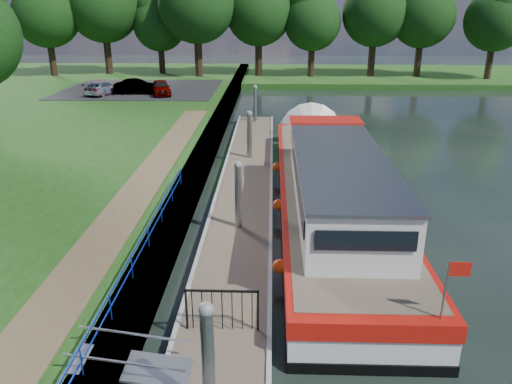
{
  "coord_description": "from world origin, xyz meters",
  "views": [
    {
      "loc": [
        1.19,
        -8.41,
        8.13
      ],
      "look_at": [
        0.61,
        9.5,
        1.4
      ],
      "focal_mm": 35.0,
      "sensor_mm": 36.0,
      "label": 1
    }
  ],
  "objects_px": {
    "car_a": "(161,87)",
    "pontoon": "(245,190)",
    "car_b": "(137,86)",
    "barge": "(328,183)",
    "car_c": "(103,88)"
  },
  "relations": [
    {
      "from": "car_a",
      "to": "pontoon",
      "type": "bearing_deg",
      "value": -85.17
    },
    {
      "from": "barge",
      "to": "car_b",
      "type": "height_order",
      "value": "barge"
    },
    {
      "from": "barge",
      "to": "car_b",
      "type": "relative_size",
      "value": 5.53
    },
    {
      "from": "pontoon",
      "to": "car_c",
      "type": "relative_size",
      "value": 7.6
    },
    {
      "from": "car_a",
      "to": "car_c",
      "type": "distance_m",
      "value": 5.11
    },
    {
      "from": "barge",
      "to": "car_c",
      "type": "xyz_separation_m",
      "value": [
        -17.13,
        23.31,
        0.32
      ]
    },
    {
      "from": "pontoon",
      "to": "car_c",
      "type": "height_order",
      "value": "car_c"
    },
    {
      "from": "car_c",
      "to": "pontoon",
      "type": "bearing_deg",
      "value": 136.87
    },
    {
      "from": "car_a",
      "to": "car_c",
      "type": "height_order",
      "value": "car_a"
    },
    {
      "from": "pontoon",
      "to": "car_a",
      "type": "relative_size",
      "value": 8.07
    },
    {
      "from": "barge",
      "to": "car_a",
      "type": "relative_size",
      "value": 5.69
    },
    {
      "from": "car_b",
      "to": "car_a",
      "type": "bearing_deg",
      "value": -108.04
    },
    {
      "from": "car_b",
      "to": "barge",
      "type": "bearing_deg",
      "value": -154.49
    },
    {
      "from": "barge",
      "to": "car_a",
      "type": "bearing_deg",
      "value": 117.31
    },
    {
      "from": "barge",
      "to": "car_c",
      "type": "distance_m",
      "value": 28.93
    }
  ]
}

